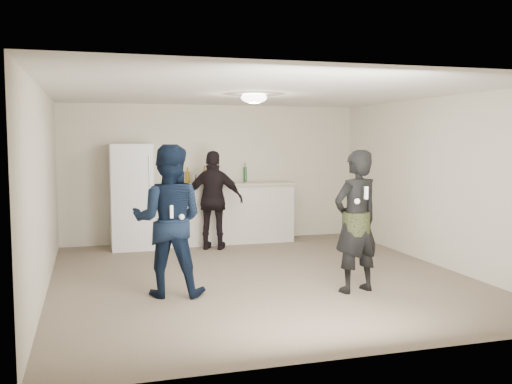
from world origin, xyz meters
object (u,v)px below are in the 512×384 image
object	(u,v)px
fridge	(131,196)
spectator	(214,200)
man	(168,220)
shaker	(195,179)
counter	(221,214)
woman	(356,221)

from	to	relation	value
fridge	spectator	distance (m)	1.43
man	spectator	bearing A→B (deg)	-96.35
shaker	spectator	xyz separation A→B (m)	(0.23, -0.52, -0.33)
counter	fridge	distance (m)	1.64
counter	man	world-z (taller)	man
spectator	shaker	bearing A→B (deg)	-43.98
woman	man	bearing A→B (deg)	-26.33
counter	spectator	size ratio (longest dim) A/B	1.54
counter	shaker	xyz separation A→B (m)	(-0.48, -0.03, 0.65)
man	woman	xyz separation A→B (m)	(2.23, -0.49, -0.03)
counter	shaker	world-z (taller)	shaker
fridge	woman	bearing A→B (deg)	-56.22
man	woman	world-z (taller)	man
shaker	woman	bearing A→B (deg)	-70.19
fridge	shaker	xyz separation A→B (m)	(1.11, 0.04, 0.28)
woman	spectator	world-z (taller)	woman
counter	spectator	world-z (taller)	spectator
man	counter	bearing A→B (deg)	-96.60
fridge	shaker	bearing A→B (deg)	2.12
shaker	man	bearing A→B (deg)	-105.70
shaker	woman	distance (m)	3.93
counter	fridge	size ratio (longest dim) A/B	1.44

